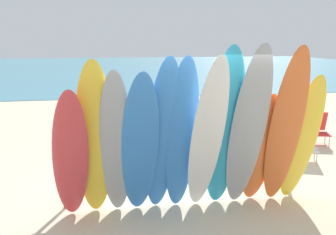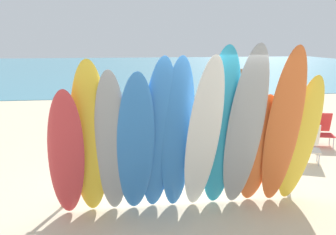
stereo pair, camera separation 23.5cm
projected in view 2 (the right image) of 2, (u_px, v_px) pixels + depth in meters
ground at (131, 92)px, 20.38m from camera, size 60.00×60.00×0.00m
ocean_water at (119, 68)px, 37.74m from camera, size 60.00×40.00×0.02m
surfboard_rack at (181, 166)px, 6.69m from camera, size 4.06×0.07×0.74m
surfboard_red_0 at (66, 157)px, 5.68m from camera, size 0.60×1.00×2.10m
surfboard_yellow_1 at (90, 142)px, 5.77m from camera, size 0.58×0.92×2.48m
surfboard_grey_2 at (112, 146)px, 5.82m from camera, size 0.54×0.93×2.33m
surfboard_blue_3 at (136, 146)px, 5.85m from camera, size 0.58×0.94×2.31m
surfboard_blue_4 at (158, 138)px, 5.92m from camera, size 0.61×0.95×2.51m
surfboard_blue_5 at (177, 137)px, 5.96m from camera, size 0.49×0.86×2.51m
surfboard_white_6 at (203, 138)px, 5.88m from camera, size 0.57×1.13×2.53m
surfboard_teal_7 at (220, 131)px, 6.04m from camera, size 0.62×0.94×2.65m
surfboard_grey_8 at (245, 131)px, 6.03m from camera, size 0.61×0.99×2.68m
surfboard_orange_9 at (258, 150)px, 6.33m from camera, size 0.58×0.75×1.93m
surfboard_orange_10 at (283, 131)px, 6.08m from camera, size 0.63×1.09×2.65m
surfboard_yellow_11 at (300, 141)px, 6.33m from camera, size 0.62×0.83×2.21m
beachgoer_midbeach at (241, 96)px, 12.89m from camera, size 0.40×0.49×1.54m
beachgoer_by_water at (287, 113)px, 9.75m from camera, size 0.41×0.49×1.57m
beachgoer_photographing at (239, 88)px, 14.21m from camera, size 0.51×0.45×1.69m
beach_chair_red at (322, 128)px, 10.24m from camera, size 0.67×0.78×0.83m
beach_chair_blue at (308, 142)px, 8.86m from camera, size 0.72×0.81×0.83m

